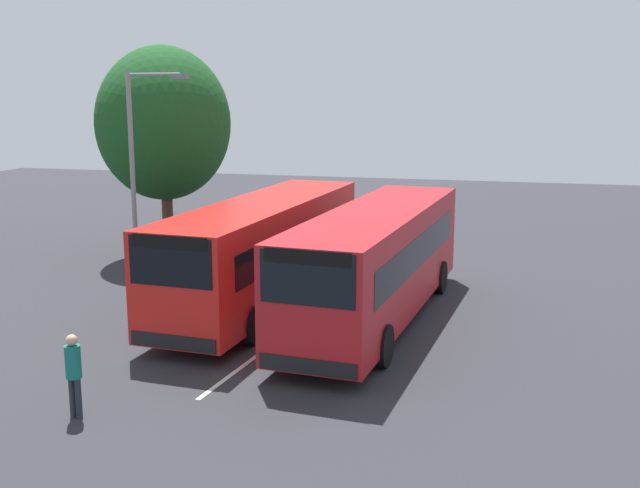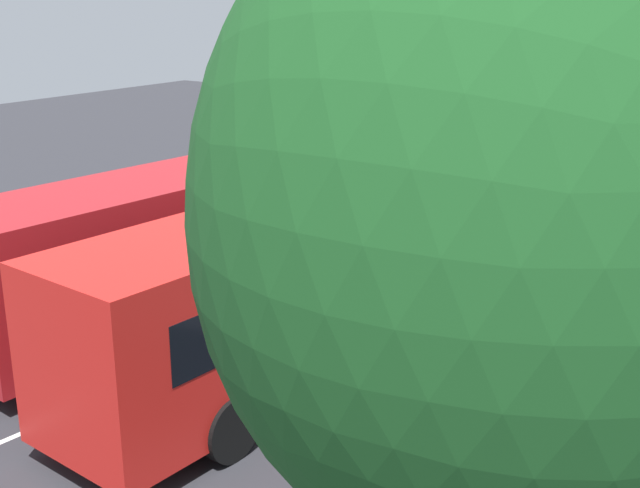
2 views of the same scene
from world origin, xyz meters
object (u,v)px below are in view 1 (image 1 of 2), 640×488
bus_far_left (263,248)px  bus_center_left (376,260)px  depot_tree (164,124)px  street_lamp (138,166)px  pedestrian (73,369)px

bus_far_left → bus_center_left: (0.79, 3.68, 0.00)m
depot_tree → bus_center_left: bearing=55.4°
bus_far_left → street_lamp: 5.24m
pedestrian → depot_tree: (-14.89, -4.98, 4.23)m
pedestrian → depot_tree: 16.27m
bus_center_left → depot_tree: size_ratio=1.40×
bus_center_left → pedestrian: size_ratio=6.54×
bus_far_left → depot_tree: depot_tree is taller
street_lamp → depot_tree: size_ratio=0.86×
pedestrian → street_lamp: bearing=30.1°
bus_far_left → depot_tree: size_ratio=1.40×
bus_far_left → bus_center_left: same height
bus_far_left → depot_tree: 9.16m
bus_center_left → depot_tree: 12.33m
bus_far_left → pedestrian: bearing=-2.4°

